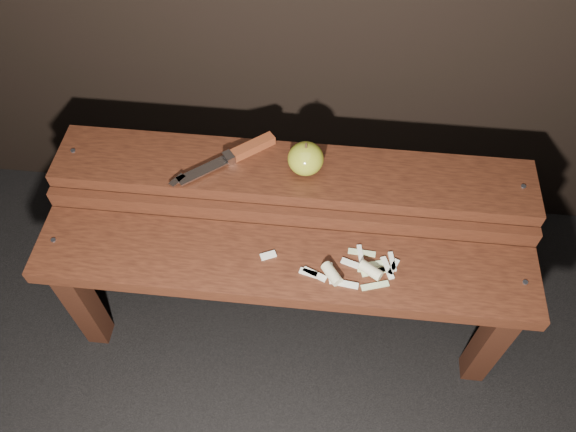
# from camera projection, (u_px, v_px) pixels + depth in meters

# --- Properties ---
(ground) EXTENTS (60.00, 60.00, 0.00)m
(ground) POSITION_uv_depth(u_px,v_px,m) (286.00, 320.00, 1.69)
(ground) COLOR black
(bench_front_tier) EXTENTS (1.20, 0.20, 0.42)m
(bench_front_tier) POSITION_uv_depth(u_px,v_px,m) (283.00, 279.00, 1.37)
(bench_front_tier) COLOR black
(bench_front_tier) RESTS_ON ground
(bench_rear_tier) EXTENTS (1.20, 0.21, 0.50)m
(bench_rear_tier) POSITION_uv_depth(u_px,v_px,m) (292.00, 191.00, 1.45)
(bench_rear_tier) COLOR black
(bench_rear_tier) RESTS_ON ground
(apple) EXTENTS (0.09, 0.09, 0.09)m
(apple) POSITION_uv_depth(u_px,v_px,m) (306.00, 159.00, 1.35)
(apple) COLOR olive
(apple) RESTS_ON bench_rear_tier
(knife) EXTENTS (0.24, 0.20, 0.03)m
(knife) POSITION_uv_depth(u_px,v_px,m) (240.00, 153.00, 1.40)
(knife) COLOR brown
(knife) RESTS_ON bench_rear_tier
(apple_scraps) EXTENTS (0.33, 0.12, 0.03)m
(apple_scraps) POSITION_uv_depth(u_px,v_px,m) (352.00, 270.00, 1.30)
(apple_scraps) COLOR beige
(apple_scraps) RESTS_ON bench_front_tier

